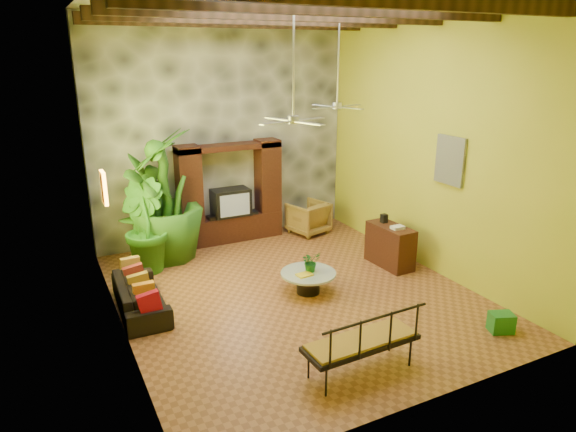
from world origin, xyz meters
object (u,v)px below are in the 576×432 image
sofa (140,296)px  green_bin (501,322)px  iron_bench (365,340)px  side_console (390,246)px  ceiling_fan_front (294,107)px  tall_plant_c (165,196)px  entertainment_center (230,200)px  tall_plant_a (149,209)px  ceiling_fan_back (337,95)px  wicker_armchair (308,218)px  tall_plant_b (143,226)px  coffee_table (308,279)px

sofa → green_bin: size_ratio=5.17×
iron_bench → side_console: iron_bench is taller
side_console → ceiling_fan_front: bearing=-168.5°
tall_plant_c → green_bin: (3.91, -5.38, -1.23)m
ceiling_fan_front → sofa: bearing=158.2°
entertainment_center → tall_plant_a: size_ratio=1.05×
iron_bench → side_console: size_ratio=1.55×
entertainment_center → ceiling_fan_back: size_ratio=1.29×
entertainment_center → wicker_armchair: bearing=-12.0°
entertainment_center → sofa: 3.73m
ceiling_fan_back → wicker_armchair: ceiling_fan_back is taller
tall_plant_c → iron_bench: bearing=-76.2°
ceiling_fan_front → iron_bench: size_ratio=1.12×
tall_plant_a → green_bin: 6.90m
ceiling_fan_front → wicker_armchair: 4.81m
ceiling_fan_back → tall_plant_b: size_ratio=1.00×
ceiling_fan_back → coffee_table: (-1.34, -1.32, -3.15)m
ceiling_fan_front → tall_plant_c: 3.94m
entertainment_center → iron_bench: entertainment_center is taller
tall_plant_c → green_bin: tall_plant_c is taller
tall_plant_c → side_console: 4.76m
wicker_armchair → side_console: size_ratio=0.80×
iron_bench → green_bin: (2.60, -0.03, -0.38)m
sofa → tall_plant_c: bearing=-23.8°
ceiling_fan_front → tall_plant_b: size_ratio=1.00×
entertainment_center → sofa: bearing=-135.6°
sofa → wicker_armchair: (4.45, 2.18, 0.12)m
ceiling_fan_back → tall_plant_c: (-3.21, 1.48, -2.02)m
tall_plant_b → sofa: bearing=-105.0°
wicker_armchair → tall_plant_a: bearing=-14.4°
ceiling_fan_front → tall_plant_a: bearing=119.7°
tall_plant_a → tall_plant_b: bearing=-119.9°
ceiling_fan_front → tall_plant_a: ceiling_fan_front is taller
ceiling_fan_front → side_console: bearing=14.1°
sofa → coffee_table: bearing=-101.6°
iron_bench → tall_plant_b: bearing=108.8°
ceiling_fan_front → tall_plant_b: 4.13m
side_console → wicker_armchair: bearing=99.5°
coffee_table → iron_bench: (-0.55, -2.55, 0.27)m
ceiling_fan_back → tall_plant_b: 4.63m
wicker_armchair → green_bin: (0.47, -5.45, -0.23)m
wicker_armchair → green_bin: 5.47m
ceiling_fan_back → green_bin: bearing=-79.8°
tall_plant_b → ceiling_fan_front: bearing=-53.6°
tall_plant_c → coffee_table: tall_plant_c is taller
tall_plant_a → tall_plant_c: 0.42m
sofa → tall_plant_a: bearing=-16.2°
ceiling_fan_back → green_bin: ceiling_fan_back is taller
ceiling_fan_back → green_bin: size_ratio=5.22×
ceiling_fan_front → tall_plant_b: ceiling_fan_front is taller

